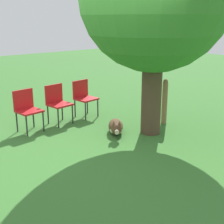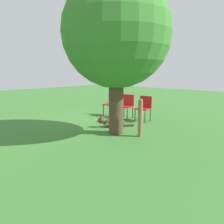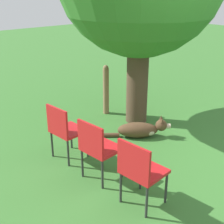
% 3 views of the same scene
% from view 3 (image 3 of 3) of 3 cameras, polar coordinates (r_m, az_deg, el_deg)
% --- Properties ---
extents(ground_plane, '(30.00, 30.00, 0.00)m').
position_cam_3_polar(ground_plane, '(5.30, 12.11, -4.90)').
color(ground_plane, '#38702D').
extents(dog, '(0.93, 0.80, 0.37)m').
position_cam_3_polar(dog, '(5.24, 5.41, -3.20)').
color(dog, '#513823').
rests_on(dog, ground_plane).
extents(fence_post, '(0.11, 0.11, 0.98)m').
position_cam_3_polar(fence_post, '(6.06, -1.11, 4.14)').
color(fence_post, '#846647').
rests_on(fence_post, ground_plane).
extents(red_chair_0, '(0.46, 0.47, 0.83)m').
position_cam_3_polar(red_chair_0, '(3.51, 5.13, -10.35)').
color(red_chair_0, red).
rests_on(red_chair_0, ground_plane).
extents(red_chair_1, '(0.46, 0.47, 0.83)m').
position_cam_3_polar(red_chair_1, '(3.95, -2.67, -6.26)').
color(red_chair_1, red).
rests_on(red_chair_1, ground_plane).
extents(red_chair_2, '(0.46, 0.47, 0.83)m').
position_cam_3_polar(red_chair_2, '(4.47, -8.69, -2.97)').
color(red_chair_2, red).
rests_on(red_chair_2, ground_plane).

